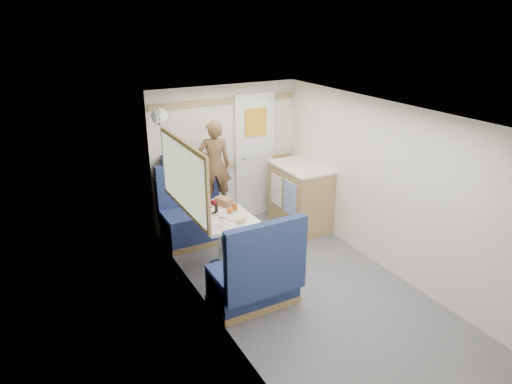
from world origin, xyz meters
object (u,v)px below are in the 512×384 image
dome_light (159,116)px  tumbler_left (222,222)px  bench_near (256,281)px  bread_loaf (224,202)px  cheese_block (241,220)px  bench_far (195,219)px  orange_fruit (230,210)px  wine_glass (214,203)px  galley_counter (299,196)px  tumbler_right (210,203)px  tumbler_mid (206,202)px  dinette_table (221,226)px  beer_glass (235,207)px  person (214,165)px  tray (231,214)px  pepper_grinder (216,209)px

dome_light → tumbler_left: dome_light is taller
bench_near → bread_loaf: 1.19m
cheese_block → bread_loaf: bread_loaf is taller
bench_far → orange_fruit: bench_far is taller
bench_far → wine_glass: size_ratio=6.25×
galley_counter → tumbler_left: (-1.60, -0.87, 0.31)m
bread_loaf → wine_glass: bearing=-141.4°
bench_near → tumbler_left: bearing=103.6°
tumbler_right → tumbler_mid: bearing=113.9°
dinette_table → beer_glass: beer_glass is taller
bench_near → person: 1.87m
dome_light → tumbler_right: (0.36, -0.61, -0.98)m
wine_glass → tumbler_mid: 0.25m
dome_light → bread_loaf: dome_light is taller
tray → orange_fruit: size_ratio=4.50×
bread_loaf → tumbler_mid: bearing=158.1°
wine_glass → bench_far: bearing=86.0°
pepper_grinder → bread_loaf: size_ratio=0.45×
dome_light → wine_glass: (0.33, -0.79, -0.91)m
bench_far → bench_near: bearing=-90.0°
tumbler_mid → orange_fruit: bearing=-67.9°
dome_light → pepper_grinder: (0.36, -0.81, -0.98)m
galley_counter → pepper_grinder: size_ratio=9.17×
tumbler_left → cheese_block: bearing=-0.8°
bench_near → dinette_table: bearing=90.0°
bench_far → bench_near: (0.00, -1.73, 0.00)m
bench_near → pepper_grinder: bench_near is taller
beer_glass → orange_fruit: bearing=-149.5°
bench_far → bench_near: size_ratio=1.00×
tumbler_mid → tumbler_right: tumbler_mid is taller
bench_near → beer_glass: (0.18, 0.86, 0.47)m
tumbler_left → bread_loaf: tumbler_left is taller
cheese_block → tumbler_mid: (-0.16, 0.63, 0.02)m
bench_near → tumbler_mid: bearing=92.6°
person → pepper_grinder: person is taller
orange_fruit → galley_counter: bearing=23.9°
cheese_block → tumbler_left: 0.24m
bench_near → tumbler_right: size_ratio=10.48×
galley_counter → bread_loaf: bearing=-166.0°
bench_near → orange_fruit: size_ratio=15.37×
bread_loaf → bench_near: bearing=-97.7°
tumbler_left → bread_loaf: 0.61m
person → tumbler_right: 0.72m
tumbler_right → pepper_grinder: 0.20m
person → bread_loaf: bearing=92.4°
tumbler_mid → galley_counter: bearing=9.3°
dome_light → tray: 1.47m
person → galley_counter: bearing=-177.6°
tumbler_left → tumbler_mid: 0.63m
wine_glass → tumbler_right: (0.03, 0.19, -0.07)m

